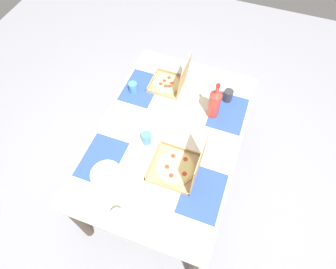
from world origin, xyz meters
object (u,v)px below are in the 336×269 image
(plate_far_left, at_px, (122,118))
(cup_spare, at_px, (133,88))
(plate_middle, at_px, (213,82))
(cup_red, at_px, (146,138))
(pizza_box_edge_far, at_px, (180,167))
(soda_bottle, at_px, (214,103))
(cup_clear_left, at_px, (228,95))
(plate_near_left, at_px, (177,127))
(pizza_box_center, at_px, (170,82))
(plate_far_right, at_px, (106,174))
(cup_dark, at_px, (117,216))

(plate_far_left, bearing_deg, cup_spare, -173.71)
(plate_middle, relative_size, cup_red, 2.17)
(pizza_box_edge_far, relative_size, soda_bottle, 1.07)
(cup_clear_left, xyz_separation_m, cup_spare, (0.17, -0.72, -0.00))
(plate_middle, distance_m, plate_near_left, 0.54)
(pizza_box_center, relative_size, plate_near_left, 1.45)
(plate_far_right, bearing_deg, cup_red, 154.65)
(plate_far_left, relative_size, cup_red, 2.06)
(plate_near_left, relative_size, cup_dark, 2.28)
(plate_far_right, height_order, plate_near_left, plate_near_left)
(cup_red, bearing_deg, plate_near_left, 140.09)
(plate_near_left, bearing_deg, pizza_box_edge_far, 22.47)
(plate_far_left, distance_m, cup_clear_left, 0.83)
(plate_middle, xyz_separation_m, cup_dark, (1.27, -0.24, 0.03))
(cup_dark, bearing_deg, cup_spare, -161.46)
(plate_far_right, xyz_separation_m, cup_spare, (-0.73, -0.12, 0.04))
(plate_far_left, xyz_separation_m, plate_near_left, (-0.07, 0.41, 0.00))
(cup_dark, bearing_deg, plate_middle, 169.11)
(plate_far_left, xyz_separation_m, cup_red, (0.12, 0.25, 0.04))
(soda_bottle, bearing_deg, cup_dark, -18.68)
(plate_far_right, height_order, cup_red, cup_red)
(plate_near_left, bearing_deg, pizza_box_center, -153.74)
(plate_middle, xyz_separation_m, cup_red, (0.71, -0.29, 0.04))
(pizza_box_edge_far, relative_size, plate_middle, 1.57)
(cup_clear_left, relative_size, cup_dark, 1.13)
(cup_spare, bearing_deg, cup_red, 34.86)
(plate_near_left, xyz_separation_m, cup_spare, (-0.21, -0.44, 0.04))
(plate_far_left, distance_m, soda_bottle, 0.69)
(pizza_box_center, height_order, plate_far_right, pizza_box_center)
(soda_bottle, distance_m, cup_clear_left, 0.21)
(plate_far_left, height_order, cup_red, cup_red)
(pizza_box_center, distance_m, cup_dark, 1.12)
(cup_dark, bearing_deg, plate_far_right, -139.39)
(pizza_box_center, relative_size, cup_dark, 3.32)
(pizza_box_center, distance_m, soda_bottle, 0.43)
(pizza_box_edge_far, xyz_separation_m, plate_far_right, (0.20, -0.45, -0.04))
(pizza_box_edge_far, xyz_separation_m, plate_far_left, (-0.25, -0.54, -0.04))
(pizza_box_edge_far, bearing_deg, plate_far_left, -114.99)
(plate_near_left, height_order, cup_dark, cup_dark)
(plate_far_right, bearing_deg, plate_far_left, -168.49)
(plate_near_left, distance_m, cup_clear_left, 0.48)
(pizza_box_center, height_order, plate_far_left, pizza_box_center)
(pizza_box_edge_far, bearing_deg, pizza_box_center, -155.48)
(plate_middle, xyz_separation_m, soda_bottle, (0.31, 0.08, 0.12))
(cup_clear_left, height_order, cup_spare, cup_clear_left)
(soda_bottle, relative_size, cup_red, 3.19)
(pizza_box_edge_far, relative_size, cup_clear_left, 3.48)
(soda_bottle, bearing_deg, plate_near_left, -45.20)
(pizza_box_center, xyz_separation_m, plate_far_right, (0.88, -0.13, -0.04))
(cup_spare, distance_m, cup_dark, 1.02)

